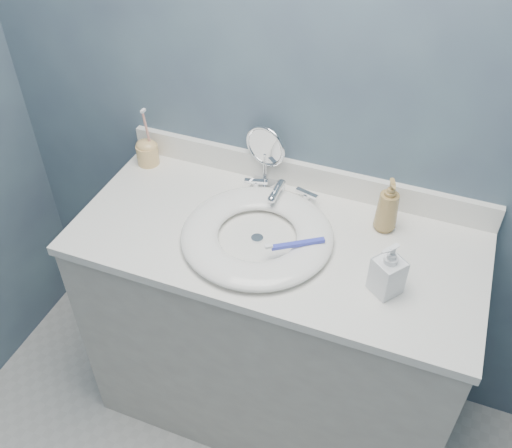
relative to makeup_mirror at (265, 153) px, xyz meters
The scene contains 12 objects.
back_wall 0.24m from the makeup_mirror, 15.42° to the left, with size 2.20×0.02×2.40m, color #404B60.
vanity_cabinet 0.63m from the makeup_mirror, 62.14° to the right, with size 1.20×0.55×0.85m, color beige.
countertop 0.30m from the makeup_mirror, 62.14° to the right, with size 1.22×0.57×0.03m, color white.
backsplash 0.15m from the makeup_mirror, 10.28° to the left, with size 1.22×0.02×0.09m, color white.
basin 0.30m from the makeup_mirror, 74.11° to the right, with size 0.45×0.45×0.04m, color white, non-canonical shape.
drain 0.30m from the makeup_mirror, 74.11° to the right, with size 0.04×0.04×0.01m, color silver.
faucet 0.14m from the makeup_mirror, 43.54° to the right, with size 0.25×0.13×0.07m.
makeup_mirror is the anchor object (origin of this frame).
soap_bottle_amber 0.42m from the makeup_mirror, 11.40° to the right, with size 0.07×0.07×0.18m, color #A28149.
soap_bottle_clear 0.57m from the makeup_mirror, 35.19° to the right, with size 0.07×0.07×0.16m, color white.
toothbrush_holder 0.42m from the makeup_mirror, behind, with size 0.07×0.07×0.22m.
toothbrush_lying 0.36m from the makeup_mirror, 55.38° to the right, with size 0.15×0.11×0.02m.
Camera 1 is at (0.39, -0.20, 2.03)m, focal length 40.00 mm.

